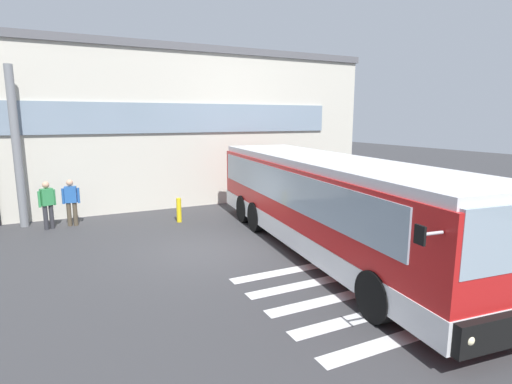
{
  "coord_description": "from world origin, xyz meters",
  "views": [
    {
      "loc": [
        -3.61,
        -10.68,
        3.78
      ],
      "look_at": [
        1.87,
        0.53,
        1.5
      ],
      "focal_mm": 28.28,
      "sensor_mm": 36.0,
      "label": 1
    }
  ],
  "objects_px": {
    "entry_support_column": "(17,148)",
    "passenger_near_column": "(47,202)",
    "passenger_by_doorway": "(71,200)",
    "bus_main_foreground": "(326,206)",
    "safety_bollard_yellow": "(179,210)"
  },
  "relations": [
    {
      "from": "bus_main_foreground",
      "to": "passenger_by_doorway",
      "type": "xyz_separation_m",
      "value": [
        -6.48,
        6.24,
        -0.41
      ]
    },
    {
      "from": "entry_support_column",
      "to": "bus_main_foreground",
      "type": "bearing_deg",
      "value": -40.62
    },
    {
      "from": "passenger_by_doorway",
      "to": "safety_bollard_yellow",
      "type": "bearing_deg",
      "value": -17.87
    },
    {
      "from": "passenger_near_column",
      "to": "passenger_by_doorway",
      "type": "relative_size",
      "value": 1.0
    },
    {
      "from": "entry_support_column",
      "to": "bus_main_foreground",
      "type": "height_order",
      "value": "entry_support_column"
    },
    {
      "from": "entry_support_column",
      "to": "safety_bollard_yellow",
      "type": "relative_size",
      "value": 6.18
    },
    {
      "from": "entry_support_column",
      "to": "passenger_near_column",
      "type": "xyz_separation_m",
      "value": [
        0.79,
        -0.75,
        -1.82
      ]
    },
    {
      "from": "entry_support_column",
      "to": "passenger_near_column",
      "type": "distance_m",
      "value": 2.12
    },
    {
      "from": "entry_support_column",
      "to": "safety_bollard_yellow",
      "type": "height_order",
      "value": "entry_support_column"
    },
    {
      "from": "bus_main_foreground",
      "to": "passenger_by_doorway",
      "type": "distance_m",
      "value": 9.0
    },
    {
      "from": "entry_support_column",
      "to": "passenger_by_doorway",
      "type": "relative_size",
      "value": 3.32
    },
    {
      "from": "bus_main_foreground",
      "to": "passenger_near_column",
      "type": "bearing_deg",
      "value": 139.75
    },
    {
      "from": "passenger_near_column",
      "to": "safety_bollard_yellow",
      "type": "distance_m",
      "value": 4.48
    },
    {
      "from": "entry_support_column",
      "to": "passenger_near_column",
      "type": "height_order",
      "value": "entry_support_column"
    },
    {
      "from": "passenger_near_column",
      "to": "bus_main_foreground",
      "type": "bearing_deg",
      "value": -40.25
    }
  ]
}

